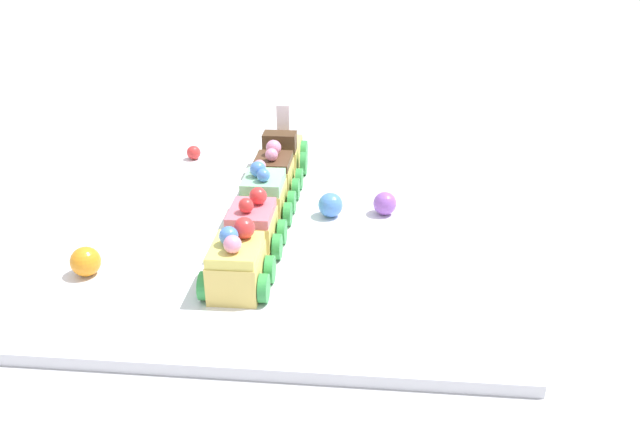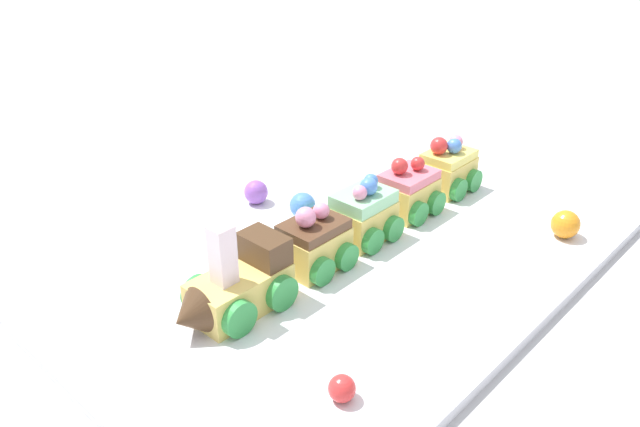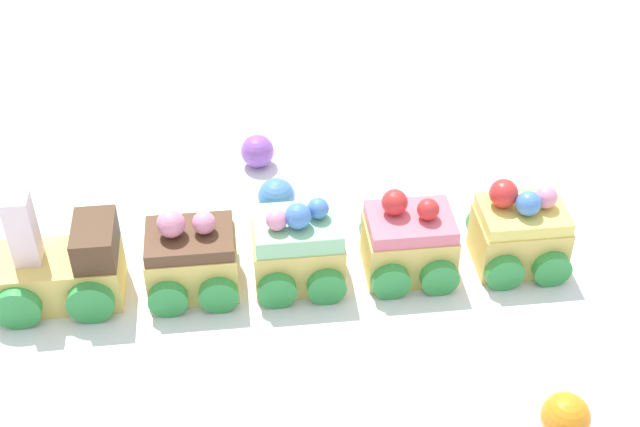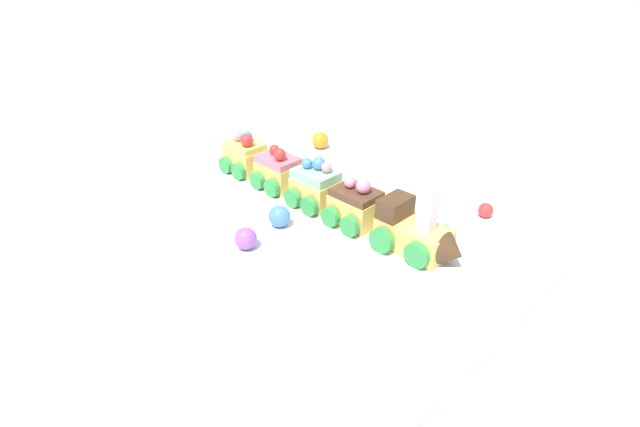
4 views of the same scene
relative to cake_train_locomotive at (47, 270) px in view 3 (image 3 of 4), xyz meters
name	(u,v)px [view 3 (image 3 of 4)]	position (x,y,z in m)	size (l,w,h in m)	color
ground_plane	(266,263)	(-0.16, -0.03, -0.04)	(10.00, 10.00, 0.00)	#B2B2B7
display_board	(266,257)	(-0.16, -0.03, -0.03)	(0.61, 0.48, 0.01)	white
cake_train_locomotive	(47,270)	(0.00, 0.00, 0.00)	(0.11, 0.07, 0.09)	#EACC66
cake_car_chocolate	(192,259)	(-0.10, 0.00, 0.00)	(0.06, 0.07, 0.07)	#EACC66
cake_car_mint	(298,249)	(-0.18, 0.00, 0.00)	(0.06, 0.07, 0.07)	#EACC66
cake_car_strawberry	(409,243)	(-0.26, 0.00, 0.00)	(0.06, 0.07, 0.07)	#EACC66
cake_car_lemon	(519,233)	(-0.34, 0.00, 0.00)	(0.06, 0.07, 0.07)	#EACC66
gumball_orange	(566,417)	(-0.33, 0.15, -0.01)	(0.03, 0.03, 0.03)	orange
gumball_purple	(256,151)	(-0.15, -0.15, -0.01)	(0.03, 0.03, 0.03)	#9956C6
gumball_blue	(276,196)	(-0.17, -0.08, -0.01)	(0.03, 0.03, 0.03)	#4C84E0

